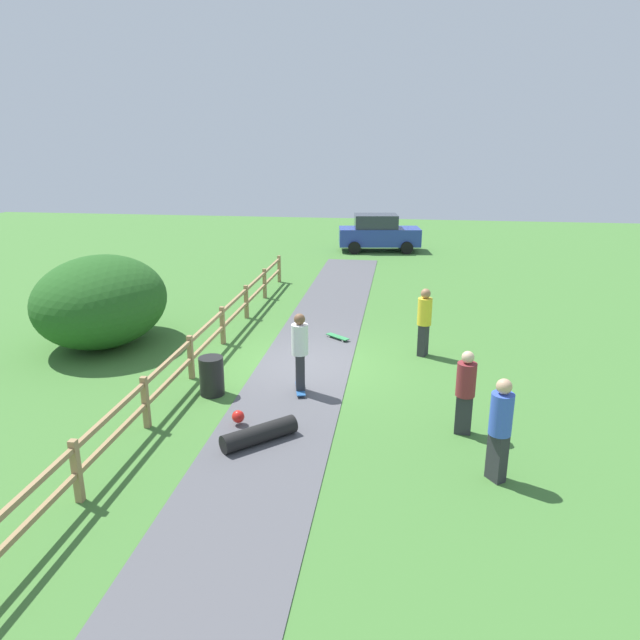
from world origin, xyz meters
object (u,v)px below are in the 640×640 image
Objects in this scene: parked_car_blue at (378,233)px; trash_bin at (212,376)px; bystander_maroon at (465,389)px; bystander_blue at (500,425)px; skater_fallen at (258,432)px; bystander_yellow at (424,319)px; bush_large at (101,301)px; skateboard_loose at (338,337)px; skater_riding at (300,349)px.

trash_bin is at bearing -98.75° from parked_car_blue.
bystander_blue is (0.41, -1.63, 0.08)m from bystander_maroon.
bystander_maroon reaches higher than skater_fallen.
bystander_yellow reaches higher than trash_bin.
bush_large is 7.63m from skater_fallen.
skateboard_loose is 0.40× the size of bystander_blue.
bystander_maroon is at bearing -22.39° from bush_large.
bystander_blue is (10.09, -5.62, -0.23)m from bush_large.
skater_fallen is 0.83× the size of bystander_maroon.
bystander_yellow is at bearing -82.81° from parked_car_blue.
parked_car_blue reaches higher than trash_bin.
bystander_blue is at bearing -75.78° from bystander_maroon.
skater_riding is 4.07m from bystander_yellow.
parked_car_blue is at bearing 87.18° from skater_riding.
skater_riding is 5.02m from bystander_blue.
skater_fallen is 4.14m from bystander_maroon.
bush_large is 2.42× the size of bystander_maroon.
skater_fallen is 0.77× the size of bystander_yellow.
skater_riding is at bearing 142.04° from bystander_blue.
skater_fallen is (5.72, -4.92, -1.07)m from bush_large.
skater_riding is at bearing 10.93° from trash_bin.
bush_large is 17.37m from parked_car_blue.
skater_riding reaches higher than skateboard_loose.
skater_fallen is at bearing 171.00° from bystander_blue.
trash_bin is 0.48× the size of bystander_blue.
trash_bin is 0.48× the size of bystander_yellow.
skater_fallen is at bearing -121.84° from bystander_yellow.
bystander_maroon is at bearing -11.02° from trash_bin.
bystander_maroon is 0.93× the size of bystander_blue.
parked_car_blue is at bearing 97.19° from bystander_yellow.
trash_bin is at bearing -119.76° from skateboard_loose.
bush_large is at bearing 150.91° from bystander_blue.
bystander_blue is at bearing -79.64° from bystander_yellow.
skater_riding reaches higher than bystander_maroon.
skateboard_loose is 7.83m from bystander_blue.
skateboard_loose is at bearing -91.88° from parked_car_blue.
bystander_blue is at bearing -24.47° from trash_bin.
parked_car_blue reaches higher than bystander_maroon.
parked_car_blue reaches higher than bystander_yellow.
trash_bin is at bearing 155.53° from bystander_blue.
bystander_yellow reaches higher than skateboard_loose.
bystander_blue reaches higher than trash_bin.
bystander_yellow is at bearing 45.17° from skater_riding.
parked_car_blue is (0.48, 14.57, 0.87)m from skateboard_loose.
bystander_blue is 21.71m from parked_car_blue.
bush_large is 6.64m from skater_riding.
bush_large is 2.23× the size of skater_riding.
skater_riding reaches higher than bystander_blue.
bush_large is at bearing 139.30° from skater_fallen.
skater_fallen is 0.77× the size of bystander_blue.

